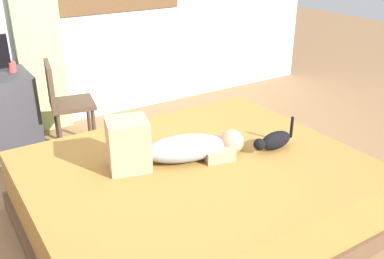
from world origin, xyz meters
The scene contains 7 objects.
ground_plane centered at (0.00, 0.00, 0.00)m, with size 16.00×16.00×0.00m, color olive.
bed centered at (0.10, 0.06, 0.24)m, with size 2.23×1.82×0.48m.
person_lying centered at (-0.02, 0.18, 0.59)m, with size 0.94×0.46×0.34m.
cat centered at (0.68, -0.06, 0.54)m, with size 0.36×0.12×0.21m.
cup centered at (-0.63, 2.00, 0.79)m, with size 0.08×0.08×0.09m, color #B23D38.
chair_by_desk centered at (-0.30, 1.65, 0.51)m, with size 0.44×0.44×0.86m.
curtain_left centered at (-0.30, 2.25, 1.26)m, with size 0.44×0.06×2.52m, color #ADCC75.
Camera 1 is at (-1.29, -2.08, 1.89)m, focal length 40.66 mm.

